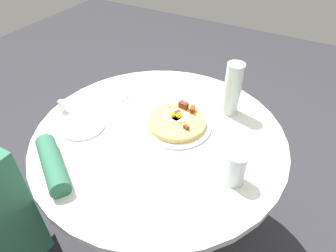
% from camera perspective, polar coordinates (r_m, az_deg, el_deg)
% --- Properties ---
extents(ground_plane, '(6.00, 6.00, 0.00)m').
position_cam_1_polar(ground_plane, '(1.75, -1.24, -19.26)').
color(ground_plane, '#2D2D33').
extents(dining_table, '(1.00, 1.00, 0.71)m').
position_cam_1_polar(dining_table, '(1.31, -1.57, -6.97)').
color(dining_table, silver).
rests_on(dining_table, ground_plane).
extents(pizza_plate, '(0.28, 0.28, 0.01)m').
position_cam_1_polar(pizza_plate, '(1.22, 1.67, 0.18)').
color(pizza_plate, white).
rests_on(pizza_plate, dining_table).
extents(breakfast_pizza, '(0.24, 0.24, 0.05)m').
position_cam_1_polar(breakfast_pizza, '(1.21, 1.73, 0.97)').
color(breakfast_pizza, '#DBB459').
rests_on(breakfast_pizza, pizza_plate).
extents(bread_plate, '(0.19, 0.19, 0.01)m').
position_cam_1_polar(bread_plate, '(1.27, -16.03, 0.12)').
color(bread_plate, white).
rests_on(bread_plate, dining_table).
extents(napkin, '(0.17, 0.14, 0.00)m').
position_cam_1_polar(napkin, '(1.44, -11.02, 5.98)').
color(napkin, white).
rests_on(napkin, dining_table).
extents(fork, '(0.18, 0.02, 0.00)m').
position_cam_1_polar(fork, '(1.44, -10.63, 6.49)').
color(fork, silver).
rests_on(fork, napkin).
extents(knife, '(0.18, 0.02, 0.00)m').
position_cam_1_polar(knife, '(1.42, -11.47, 5.76)').
color(knife, silver).
rests_on(knife, napkin).
extents(water_glass, '(0.07, 0.07, 0.12)m').
position_cam_1_polar(water_glass, '(1.00, 12.78, -7.85)').
color(water_glass, silver).
rests_on(water_glass, dining_table).
extents(water_bottle, '(0.07, 0.07, 0.23)m').
position_cam_1_polar(water_bottle, '(1.26, 12.19, 6.88)').
color(water_bottle, silver).
rests_on(water_bottle, dining_table).
extents(salt_shaker, '(0.03, 0.03, 0.06)m').
position_cam_1_polar(salt_shaker, '(1.36, -19.50, 3.55)').
color(salt_shaker, white).
rests_on(salt_shaker, dining_table).
extents(pepper_shaker, '(0.03, 0.03, 0.05)m').
position_cam_1_polar(pepper_shaker, '(1.13, -21.57, -5.98)').
color(pepper_shaker, '#3F3833').
rests_on(pepper_shaker, dining_table).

